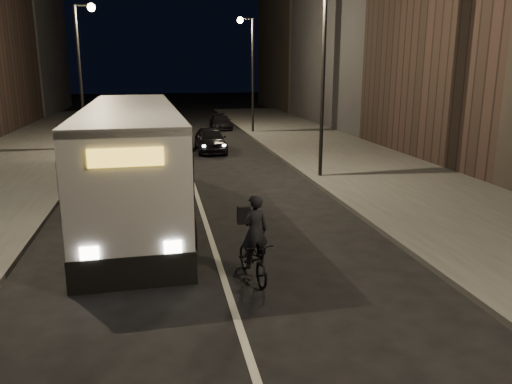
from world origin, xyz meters
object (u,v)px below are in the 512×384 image
cyclist_on_bicycle (254,251)px  car_far (221,122)px  streetlight_left_far (83,57)px  car_mid (166,134)px  streetlight_right_far (249,59)px  streetlight_right_mid (318,54)px  car_near (210,140)px  city_bus (133,154)px

cyclist_on_bicycle → car_far: bearing=75.3°
streetlight_left_far → car_mid: size_ratio=1.73×
car_far → streetlight_right_far: bearing=-61.9°
cyclist_on_bicycle → car_far: 29.47m
streetlight_right_mid → streetlight_right_far: same height
streetlight_right_mid → car_near: 10.21m
streetlight_right_mid → cyclist_on_bicycle: size_ratio=3.90×
streetlight_left_far → car_near: bearing=-13.9°
cyclist_on_bicycle → streetlight_right_far: bearing=70.8°
streetlight_left_far → city_bus: (3.09, -13.45, -3.41)m
streetlight_right_far → car_far: bearing=117.7°
streetlight_right_far → cyclist_on_bicycle: (-4.65, -26.02, -4.67)m
streetlight_right_far → cyclist_on_bicycle: 26.84m
streetlight_right_mid → cyclist_on_bicycle: bearing=-114.9°
city_bus → car_near: 12.41m
streetlight_right_far → car_mid: (-6.24, -5.10, -4.59)m
car_far → city_bus: bearing=-103.9°
car_mid → streetlight_right_mid: bearing=117.7°
streetlight_right_far → car_near: streetlight_right_far is taller
streetlight_right_mid → streetlight_left_far: size_ratio=1.00×
car_mid → car_far: 9.53m
streetlight_left_far → streetlight_right_mid: bearing=-43.2°
streetlight_right_mid → car_near: bearing=114.2°
streetlight_left_far → city_bus: streetlight_left_far is taller
streetlight_right_far → car_mid: streetlight_right_far is taller
city_bus → car_near: (3.84, 11.74, -1.24)m
city_bus → cyclist_on_bicycle: city_bus is taller
streetlight_left_far → city_bus: 14.21m
car_far → streetlight_left_far: bearing=-133.4°
streetlight_left_far → car_mid: (4.42, 0.90, -4.59)m
city_bus → car_mid: (1.33, 14.35, -1.18)m
streetlight_right_mid → car_far: bearing=95.1°
car_mid → car_far: (4.51, 8.40, -0.21)m
streetlight_right_mid → car_near: (-3.73, 8.29, -4.65)m
streetlight_right_far → car_mid: bearing=-140.8°
streetlight_right_mid → streetlight_left_far: 14.62m
streetlight_right_mid → cyclist_on_bicycle: streetlight_right_mid is taller
streetlight_right_far → streetlight_left_far: same height
car_far → cyclist_on_bicycle: bearing=-95.2°
cyclist_on_bicycle → city_bus: bearing=104.9°
streetlight_right_mid → streetlight_right_far: 16.00m
streetlight_right_far → streetlight_left_far: bearing=-150.6°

